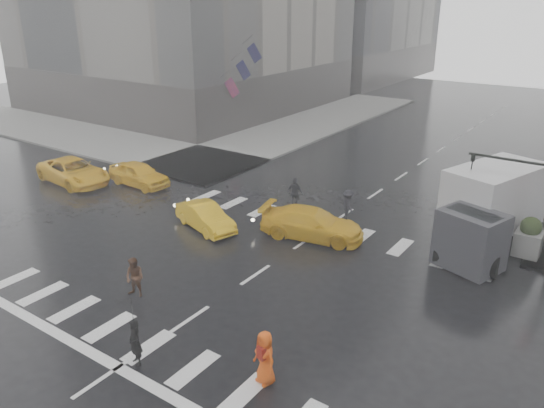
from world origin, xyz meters
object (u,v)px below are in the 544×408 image
Objects in this scene: traffic_signal_pole at (537,191)px; box_truck at (488,208)px; taxi_front at (139,174)px; pedestrian_orange at (265,357)px; taxi_mid at (205,217)px; pedestrian_brown at (135,277)px.

traffic_signal_pole is 2.26m from box_truck.
pedestrian_orange is at bearing -119.17° from taxi_front.
pedestrian_orange reaches higher than taxi_front.
traffic_signal_pole is at bearing 86.88° from pedestrian_orange.
traffic_signal_pole is 22.02m from taxi_front.
traffic_signal_pole is 0.65× the size of box_truck.
box_truck is at bearing -46.90° from taxi_mid.
taxi_mid is 13.39m from box_truck.
taxi_mid is at bearing 157.09° from pedestrian_orange.
pedestrian_orange reaches higher than taxi_mid.
pedestrian_orange is 11.84m from taxi_mid.
taxi_front is at bearing -153.12° from box_truck.
pedestrian_orange is (-4.82, -13.18, -2.34)m from traffic_signal_pole.
taxi_mid is at bearing 98.00° from pedestrian_brown.
pedestrian_brown is 13.38m from taxi_front.
box_truck reaches higher than pedestrian_brown.
taxi_front is 1.11× the size of taxi_mid.
traffic_signal_pole is 2.57× the size of pedestrian_orange.
taxi_front is at bearing -172.27° from traffic_signal_pole.
traffic_signal_pole is at bearing 13.52° from box_truck.
taxi_front is (-16.86, 10.24, -0.15)m from pedestrian_orange.
box_truck is at bearing -79.03° from taxi_front.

